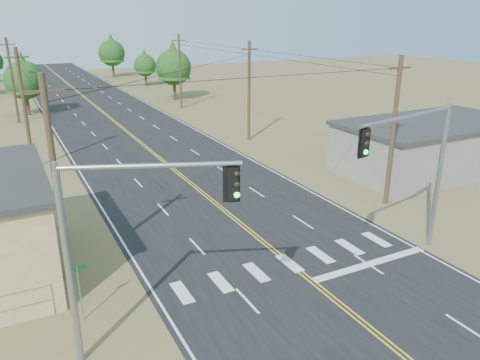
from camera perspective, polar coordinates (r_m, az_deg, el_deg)
ground at (r=20.09m, az=19.38°, el=-19.63°), size 220.00×220.00×0.00m
road at (r=43.69m, az=-9.89°, el=2.75°), size 15.00×200.00×0.02m
building_right at (r=42.01m, az=22.16°, el=3.74°), size 15.00×8.00×4.00m
utility_pole_left_near at (r=23.29m, az=-21.56°, el=0.04°), size 1.80×0.30×10.00m
utility_pole_left_mid at (r=42.74m, az=-24.78°, el=7.94°), size 1.80×0.30×10.00m
utility_pole_left_far at (r=62.53m, az=-26.00°, el=10.87°), size 1.80×0.30×10.00m
utility_pole_right_near at (r=32.53m, az=18.17°, el=5.66°), size 1.80×0.30×10.00m
utility_pole_right_mid at (r=48.40m, az=1.10°, el=10.84°), size 1.80×0.30×10.00m
utility_pole_right_far at (r=66.53m, az=-7.33°, el=13.02°), size 1.80×0.30×10.00m
signal_mast_left at (r=16.69m, az=-14.78°, el=-6.13°), size 5.81×2.58×7.84m
signal_mast_right at (r=25.19m, az=21.10°, el=2.42°), size 7.19×1.75×8.07m
street_sign at (r=21.01m, az=-19.05°, el=-11.91°), size 0.73×0.31×2.61m
tree_left_near at (r=67.32m, az=-24.89°, el=11.41°), size 4.92×4.92×8.20m
tree_right_near at (r=73.64m, az=-8.13°, el=13.86°), size 5.37×5.37×8.95m
tree_right_mid at (r=90.53m, az=-11.53°, el=13.79°), size 4.02×4.02×6.70m
tree_right_far at (r=105.17m, az=-15.40°, el=14.99°), size 5.39×5.39×8.99m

